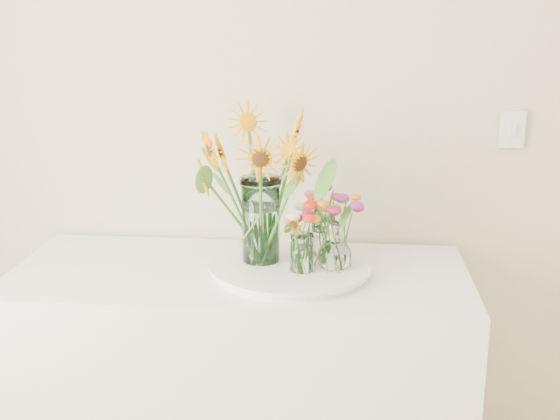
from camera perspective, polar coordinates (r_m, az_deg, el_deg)
The scene contains 10 objects.
counter at distance 2.36m, azimuth -3.17°, elevation -15.19°, with size 1.40×0.60×0.90m, color white.
tray at distance 2.14m, azimuth 0.85°, elevation -4.78°, with size 0.47×0.47×0.03m, color white.
mason_jar at distance 2.12m, azimuth -1.57°, elevation -0.82°, with size 0.11×0.11×0.27m, color #A2D9CE.
sunflower_bouquet at distance 2.09m, azimuth -1.59°, elevation 2.12°, with size 0.68×0.68×0.49m, color #FBA005, non-canonical shape.
small_vase_a at distance 2.06m, azimuth 1.79°, elevation -3.55°, with size 0.07×0.07×0.12m, color white.
wildflower_posy_a at distance 2.04m, azimuth 1.80°, elevation -2.36°, with size 0.17×0.17×0.21m, color orange, non-canonical shape.
small_vase_b at distance 2.08m, azimuth 4.47°, elevation -2.90°, with size 0.10×0.10×0.15m, color white, non-canonical shape.
wildflower_posy_b at distance 2.07m, azimuth 4.49°, elevation -1.72°, with size 0.22×0.22×0.24m, color orange, non-canonical shape.
small_vase_c at distance 2.20m, azimuth 3.51°, elevation -2.12°, with size 0.07×0.07×0.13m, color white.
wildflower_posy_c at distance 2.19m, azimuth 3.53°, elevation -0.99°, with size 0.20×0.20×0.22m, color orange, non-canonical shape.
Camera 1 is at (-0.18, -0.07, 1.66)m, focal length 45.00 mm.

